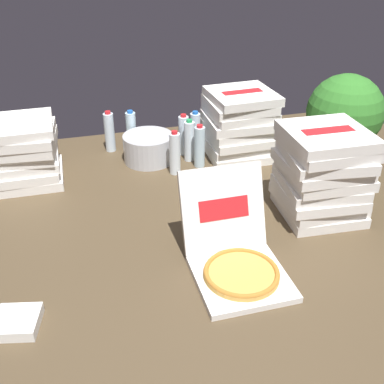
# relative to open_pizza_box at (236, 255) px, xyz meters

# --- Properties ---
(ground_plane) EXTENTS (3.20, 2.40, 0.02)m
(ground_plane) POSITION_rel_open_pizza_box_xyz_m (-0.09, 0.31, -0.08)
(ground_plane) COLOR #4C3D28
(open_pizza_box) EXTENTS (0.35, 0.48, 0.36)m
(open_pizza_box) POSITION_rel_open_pizza_box_xyz_m (0.00, 0.00, 0.00)
(open_pizza_box) COLOR white
(open_pizza_box) RESTS_ON ground_plane
(pizza_stack_left_mid) EXTENTS (0.38, 0.39, 0.33)m
(pizza_stack_left_mid) POSITION_rel_open_pizza_box_xyz_m (-0.82, 1.01, 0.09)
(pizza_stack_left_mid) COLOR white
(pizza_stack_left_mid) RESTS_ON ground_plane
(pizza_stack_right_near) EXTENTS (0.39, 0.38, 0.38)m
(pizza_stack_right_near) POSITION_rel_open_pizza_box_xyz_m (0.38, 1.01, 0.12)
(pizza_stack_right_near) COLOR white
(pizza_stack_right_near) RESTS_ON ground_plane
(pizza_stack_right_far) EXTENTS (0.40, 0.41, 0.43)m
(pizza_stack_right_far) POSITION_rel_open_pizza_box_xyz_m (0.52, 0.29, 0.14)
(pizza_stack_right_far) COLOR white
(pizza_stack_right_far) RESTS_ON ground_plane
(ice_bucket) EXTENTS (0.29, 0.29, 0.16)m
(ice_bucket) POSITION_rel_open_pizza_box_xyz_m (-0.14, 1.06, 0.00)
(ice_bucket) COLOR #B7BABF
(ice_bucket) RESTS_ON ground_plane
(water_bottle_0) EXTENTS (0.06, 0.06, 0.25)m
(water_bottle_0) POSITION_rel_open_pizza_box_xyz_m (-0.34, 1.26, 0.04)
(water_bottle_0) COLOR silver
(water_bottle_0) RESTS_ON ground_plane
(water_bottle_1) EXTENTS (0.06, 0.06, 0.25)m
(water_bottle_1) POSITION_rel_open_pizza_box_xyz_m (0.07, 1.09, 0.04)
(water_bottle_1) COLOR silver
(water_bottle_1) RESTS_ON ground_plane
(water_bottle_2) EXTENTS (0.06, 0.06, 0.25)m
(water_bottle_2) POSITION_rel_open_pizza_box_xyz_m (0.15, 1.12, 0.04)
(water_bottle_2) COLOR silver
(water_bottle_2) RESTS_ON ground_plane
(water_bottle_3) EXTENTS (0.06, 0.06, 0.25)m
(water_bottle_3) POSITION_rel_open_pizza_box_xyz_m (0.12, 0.92, 0.04)
(water_bottle_3) COLOR silver
(water_bottle_3) RESTS_ON ground_plane
(water_bottle_4) EXTENTS (0.06, 0.06, 0.25)m
(water_bottle_4) POSITION_rel_open_pizza_box_xyz_m (0.09, 1.01, 0.04)
(water_bottle_4) COLOR white
(water_bottle_4) RESTS_ON ground_plane
(water_bottle_5) EXTENTS (0.06, 0.06, 0.25)m
(water_bottle_5) POSITION_rel_open_pizza_box_xyz_m (-0.21, 1.24, 0.04)
(water_bottle_5) COLOR silver
(water_bottle_5) RESTS_ON ground_plane
(water_bottle_6) EXTENTS (0.06, 0.06, 0.25)m
(water_bottle_6) POSITION_rel_open_pizza_box_xyz_m (-0.03, 0.87, 0.04)
(water_bottle_6) COLOR white
(water_bottle_6) RESTS_ON ground_plane
(potted_plant) EXTENTS (0.42, 0.42, 0.50)m
(potted_plant) POSITION_rel_open_pizza_box_xyz_m (0.91, 0.78, 0.20)
(potted_plant) COLOR #513323
(potted_plant) RESTS_ON ground_plane
(napkin_pile) EXTENTS (0.18, 0.18, 0.04)m
(napkin_pile) POSITION_rel_open_pizza_box_xyz_m (-0.83, -0.09, -0.05)
(napkin_pile) COLOR white
(napkin_pile) RESTS_ON ground_plane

